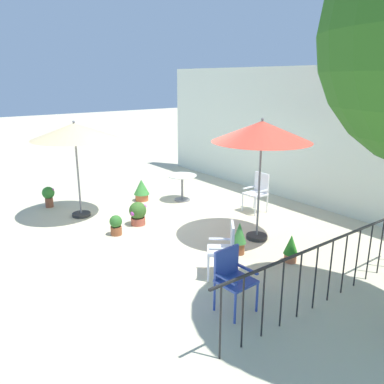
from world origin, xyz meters
The scene contains 15 objects.
ground_plane centered at (0.00, 0.00, 0.00)m, with size 60.00×60.00×0.00m, color beige.
villa_facade centered at (0.00, 3.79, 1.79)m, with size 10.61×0.30×3.58m, color white.
terrace_railing centered at (3.91, 0.00, 0.68)m, with size 0.03×4.72×1.01m.
patio_umbrella_0 centered at (1.57, 0.88, 2.25)m, with size 2.00×2.00×2.53m.
patio_umbrella_1 centered at (-2.01, -1.56, 2.06)m, with size 2.02×2.02×2.33m.
cafe_table_0 centered at (-1.58, 1.18, 0.50)m, with size 0.79×0.79×0.72m.
patio_chair_0 centered at (3.20, -1.33, 0.55)m, with size 0.48×0.51×0.93m.
patio_chair_1 centered at (2.39, -0.75, 0.56)m, with size 0.63×0.63×0.96m.
patio_chair_2 centered at (0.33, 2.17, 0.57)m, with size 0.49×0.46×0.99m.
potted_plant_0 centered at (1.89, 0.06, 0.36)m, with size 0.27×0.27×0.65m.
potted_plant_1 centered at (-0.66, -0.73, 0.29)m, with size 0.40×0.42×0.54m.
potted_plant_2 centered at (-2.23, 0.27, 0.32)m, with size 0.43×0.43×0.60m.
potted_plant_3 centered at (-0.41, -1.41, 0.23)m, with size 0.27×0.27×0.44m.
potted_plant_4 centered at (2.71, 0.58, 0.28)m, with size 0.27×0.27×0.53m.
potted_plant_5 centered at (-3.20, -1.96, 0.33)m, with size 0.32×0.32×0.55m.
Camera 1 is at (6.92, -4.85, 3.29)m, focal length 36.71 mm.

